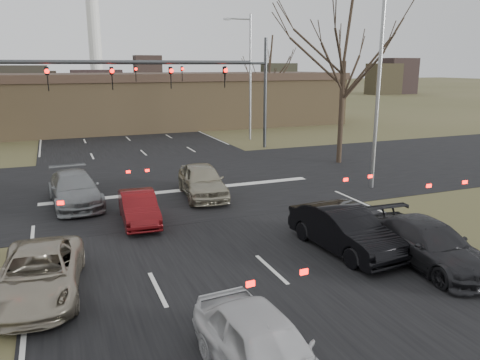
% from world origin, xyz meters
% --- Properties ---
extents(ground, '(360.00, 360.00, 0.00)m').
position_xyz_m(ground, '(0.00, 0.00, 0.00)').
color(ground, '#464625').
rests_on(ground, ground).
extents(road_main, '(14.00, 300.00, 0.02)m').
position_xyz_m(road_main, '(0.00, 60.00, 0.01)').
color(road_main, black).
rests_on(road_main, ground).
extents(road_cross, '(200.00, 14.00, 0.02)m').
position_xyz_m(road_cross, '(0.00, 15.00, 0.01)').
color(road_cross, black).
rests_on(road_cross, ground).
extents(building, '(42.40, 10.40, 5.30)m').
position_xyz_m(building, '(2.00, 38.00, 2.67)').
color(building, olive).
rests_on(building, ground).
extents(mast_arm_near, '(12.12, 0.24, 8.00)m').
position_xyz_m(mast_arm_near, '(-5.23, 13.00, 5.07)').
color(mast_arm_near, '#383A3D').
rests_on(mast_arm_near, ground).
extents(mast_arm_far, '(11.12, 0.24, 8.00)m').
position_xyz_m(mast_arm_far, '(6.18, 23.00, 5.02)').
color(mast_arm_far, '#383A3D').
rests_on(mast_arm_far, ground).
extents(streetlight_right_near, '(2.34, 0.25, 10.00)m').
position_xyz_m(streetlight_right_near, '(8.82, 10.00, 5.59)').
color(streetlight_right_near, gray).
rests_on(streetlight_right_near, ground).
extents(streetlight_right_far, '(2.34, 0.25, 10.00)m').
position_xyz_m(streetlight_right_far, '(9.32, 27.00, 5.59)').
color(streetlight_right_far, gray).
rests_on(streetlight_right_far, ground).
extents(tree_right_near, '(6.90, 6.90, 11.50)m').
position_xyz_m(tree_right_near, '(11.00, 16.00, 8.90)').
color(tree_right_near, black).
rests_on(tree_right_near, ground).
extents(tree_right_far, '(5.40, 5.40, 9.00)m').
position_xyz_m(tree_right_far, '(15.00, 35.00, 6.96)').
color(tree_right_far, black).
rests_on(tree_right_far, ground).
extents(car_silver_suv, '(2.63, 4.82, 1.28)m').
position_xyz_m(car_silver_suv, '(-6.50, 3.88, 0.64)').
color(car_silver_suv, gray).
rests_on(car_silver_suv, ground).
extents(car_white_sedan, '(1.98, 4.31, 1.43)m').
position_xyz_m(car_white_sedan, '(-2.39, -1.61, 0.72)').
color(car_white_sedan, '#BCBCBE').
rests_on(car_white_sedan, ground).
extents(car_black_hatch, '(1.95, 4.65, 1.49)m').
position_xyz_m(car_black_hatch, '(2.91, 3.49, 0.75)').
color(car_black_hatch, black).
rests_on(car_black_hatch, ground).
extents(car_charcoal_sedan, '(2.11, 4.77, 1.36)m').
position_xyz_m(car_charcoal_sedan, '(4.71, 1.54, 0.68)').
color(car_charcoal_sedan, black).
rests_on(car_charcoal_sedan, ground).
extents(car_grey_ahead, '(2.37, 5.08, 1.44)m').
position_xyz_m(car_grey_ahead, '(-5.16, 12.50, 0.72)').
color(car_grey_ahead, gray).
rests_on(car_grey_ahead, ground).
extents(car_red_ahead, '(1.50, 3.81, 1.23)m').
position_xyz_m(car_red_ahead, '(-2.95, 8.96, 0.62)').
color(car_red_ahead, '#540C0E').
rests_on(car_red_ahead, ground).
extents(car_silver_ahead, '(2.28, 4.73, 1.56)m').
position_xyz_m(car_silver_ahead, '(0.50, 11.60, 0.78)').
color(car_silver_ahead, gray).
rests_on(car_silver_ahead, ground).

